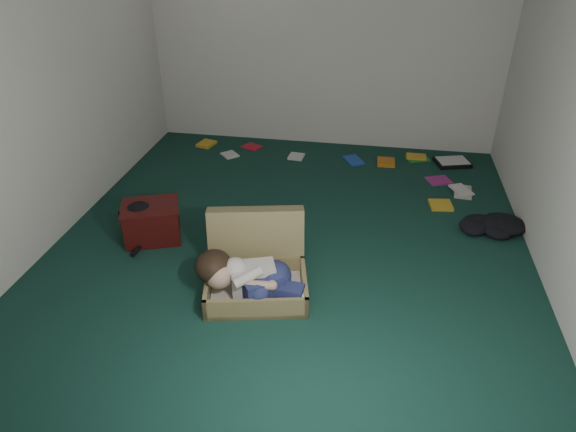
% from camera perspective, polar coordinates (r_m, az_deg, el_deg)
% --- Properties ---
extents(floor, '(4.50, 4.50, 0.00)m').
position_cam_1_polar(floor, '(4.44, 0.34, -2.91)').
color(floor, '#13382E').
rests_on(floor, ground).
extents(wall_back, '(4.50, 0.00, 4.50)m').
position_cam_1_polar(wall_back, '(6.03, 4.18, 19.63)').
color(wall_back, white).
rests_on(wall_back, ground).
extents(wall_front, '(4.50, 0.00, 4.50)m').
position_cam_1_polar(wall_front, '(1.91, -11.03, -7.31)').
color(wall_front, white).
rests_on(wall_front, ground).
extents(wall_left, '(0.00, 4.50, 4.50)m').
position_cam_1_polar(wall_left, '(4.63, -25.58, 13.35)').
color(wall_left, white).
rests_on(wall_left, ground).
extents(suitcase, '(0.87, 0.86, 0.54)m').
position_cam_1_polar(suitcase, '(3.88, -3.54, -5.59)').
color(suitcase, olive).
rests_on(suitcase, floor).
extents(person, '(0.82, 0.40, 0.34)m').
position_cam_1_polar(person, '(3.71, -4.39, -6.76)').
color(person, beige).
rests_on(person, suitcase).
extents(maroon_bin, '(0.58, 0.52, 0.33)m').
position_cam_1_polar(maroon_bin, '(4.55, -14.87, -0.65)').
color(maroon_bin, '#400E0D').
rests_on(maroon_bin, floor).
extents(backpack, '(0.56, 0.53, 0.26)m').
position_cam_1_polar(backpack, '(4.61, -15.78, -0.86)').
color(backpack, black).
rests_on(backpack, floor).
extents(clothing_pile, '(0.51, 0.44, 0.15)m').
position_cam_1_polar(clothing_pile, '(4.85, 21.46, -1.08)').
color(clothing_pile, black).
rests_on(clothing_pile, floor).
extents(paper_tray, '(0.43, 0.36, 0.05)m').
position_cam_1_polar(paper_tray, '(6.10, 17.79, 5.71)').
color(paper_tray, black).
rests_on(paper_tray, floor).
extents(book_scatter, '(3.15, 1.35, 0.02)m').
position_cam_1_polar(book_scatter, '(5.83, 7.22, 5.68)').
color(book_scatter, gold).
rests_on(book_scatter, floor).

